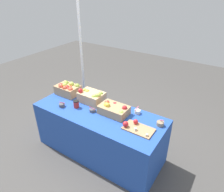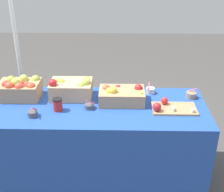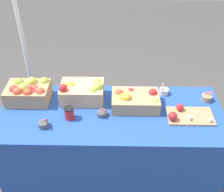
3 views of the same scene
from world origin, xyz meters
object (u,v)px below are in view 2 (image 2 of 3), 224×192
at_px(apple_crate_left, 20,88).
at_px(tent_pole, 17,45).
at_px(apple_crate_middle, 72,88).
at_px(apple_crate_right, 122,95).
at_px(coffee_cup, 58,105).
at_px(sample_bowl_mid, 89,106).
at_px(sample_bowl_extra, 191,95).
at_px(sample_bowl_far, 150,90).
at_px(sample_bowl_near, 33,114).
at_px(cutting_board_front, 170,107).

distance_m(apple_crate_left, tent_pole, 0.64).
height_order(apple_crate_middle, apple_crate_right, apple_crate_middle).
relative_size(apple_crate_right, coffee_cup, 3.61).
relative_size(apple_crate_left, tent_pole, 0.17).
bearing_deg(apple_crate_middle, sample_bowl_mid, -50.22).
relative_size(sample_bowl_mid, sample_bowl_extra, 1.03).
distance_m(apple_crate_left, sample_bowl_far, 1.21).
distance_m(apple_crate_left, sample_bowl_near, 0.39).
height_order(sample_bowl_near, sample_bowl_extra, sample_bowl_near).
relative_size(apple_crate_middle, apple_crate_right, 0.93).
bearing_deg(sample_bowl_mid, sample_bowl_far, 29.31).
bearing_deg(tent_pole, cutting_board_front, -27.24).
relative_size(apple_crate_right, sample_bowl_mid, 3.94).
bearing_deg(sample_bowl_far, cutting_board_front, -66.04).
xyz_separation_m(apple_crate_left, apple_crate_middle, (0.47, 0.02, -0.01)).
height_order(apple_crate_left, sample_bowl_mid, apple_crate_left).
bearing_deg(sample_bowl_mid, apple_crate_middle, 129.78).
bearing_deg(sample_bowl_mid, cutting_board_front, -0.86).
height_order(apple_crate_left, sample_bowl_near, apple_crate_left).
distance_m(sample_bowl_extra, coffee_cup, 1.21).
xyz_separation_m(cutting_board_front, sample_bowl_near, (-1.15, -0.13, 0.00)).
relative_size(sample_bowl_near, sample_bowl_far, 1.13).
height_order(apple_crate_left, apple_crate_right, apple_crate_left).
height_order(apple_crate_right, coffee_cup, apple_crate_right).
xyz_separation_m(cutting_board_front, sample_bowl_far, (-0.14, 0.32, 0.01)).
relative_size(apple_crate_middle, coffee_cup, 3.37).
relative_size(sample_bowl_extra, tent_pole, 0.05).
relative_size(apple_crate_middle, sample_bowl_far, 3.88).
bearing_deg(sample_bowl_extra, cutting_board_front, -134.17).
distance_m(cutting_board_front, sample_bowl_far, 0.35).
bearing_deg(cutting_board_front, coffee_cup, -178.20).
xyz_separation_m(apple_crate_left, apple_crate_right, (0.93, -0.07, -0.03)).
height_order(apple_crate_right, cutting_board_front, apple_crate_right).
distance_m(apple_crate_right, sample_bowl_extra, 0.65).
bearing_deg(apple_crate_middle, apple_crate_right, -11.16).
xyz_separation_m(sample_bowl_near, sample_bowl_mid, (0.46, 0.14, -0.00)).
relative_size(apple_crate_left, coffee_cup, 3.32).
distance_m(apple_crate_right, tent_pole, 1.29).
bearing_deg(coffee_cup, apple_crate_right, 16.85).
height_order(cutting_board_front, sample_bowl_far, sample_bowl_far).
distance_m(sample_bowl_mid, coffee_cup, 0.27).
distance_m(apple_crate_right, coffee_cup, 0.57).
relative_size(apple_crate_right, sample_bowl_near, 3.67).
distance_m(sample_bowl_near, sample_bowl_mid, 0.48).
bearing_deg(apple_crate_right, coffee_cup, -163.15).
distance_m(sample_bowl_mid, sample_bowl_extra, 0.94).
height_order(sample_bowl_near, sample_bowl_mid, sample_bowl_near).
xyz_separation_m(sample_bowl_near, coffee_cup, (0.19, 0.10, 0.03)).
bearing_deg(apple_crate_right, sample_bowl_mid, -155.94).
xyz_separation_m(sample_bowl_mid, sample_bowl_extra, (0.92, 0.22, 0.01)).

